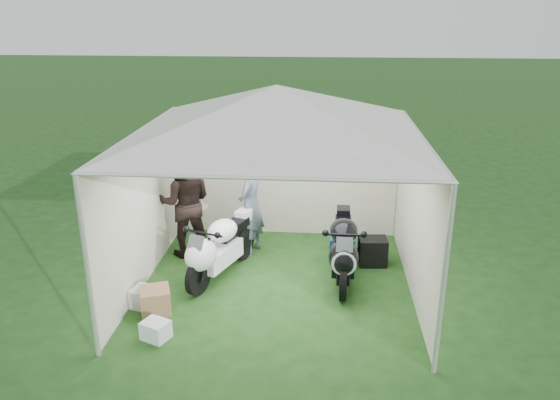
# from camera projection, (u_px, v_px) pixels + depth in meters

# --- Properties ---
(ground) EXTENTS (80.00, 80.00, 0.00)m
(ground) POSITION_uv_depth(u_px,v_px,m) (277.00, 283.00, 8.34)
(ground) COLOR #193B13
(ground) RESTS_ON ground
(canopy_tent) EXTENTS (5.66, 5.66, 3.00)m
(canopy_tent) POSITION_uv_depth(u_px,v_px,m) (277.00, 115.00, 7.51)
(canopy_tent) COLOR silver
(canopy_tent) RESTS_ON ground
(motorcycle_white) EXTENTS (0.91, 1.81, 0.93)m
(motorcycle_white) POSITION_uv_depth(u_px,v_px,m) (218.00, 247.00, 8.34)
(motorcycle_white) COLOR black
(motorcycle_white) RESTS_ON ground
(motorcycle_black) EXTENTS (0.46, 1.95, 0.96)m
(motorcycle_black) POSITION_uv_depth(u_px,v_px,m) (343.00, 248.00, 8.26)
(motorcycle_black) COLOR black
(motorcycle_black) RESTS_ON ground
(paddock_stand) EXTENTS (0.42, 0.27, 0.31)m
(paddock_stand) POSITION_uv_depth(u_px,v_px,m) (342.00, 247.00, 9.22)
(paddock_stand) COLOR blue
(paddock_stand) RESTS_ON ground
(person_dark_jacket) EXTENTS (1.01, 0.84, 1.86)m
(person_dark_jacket) POSITION_uv_depth(u_px,v_px,m) (186.00, 202.00, 9.02)
(person_dark_jacket) COLOR black
(person_dark_jacket) RESTS_ON ground
(person_blue_jacket) EXTENTS (0.56, 0.70, 1.69)m
(person_blue_jacket) POSITION_uv_depth(u_px,v_px,m) (251.00, 206.00, 9.13)
(person_blue_jacket) COLOR slate
(person_blue_jacket) RESTS_ON ground
(equipment_box) EXTENTS (0.47, 0.39, 0.45)m
(equipment_box) POSITION_uv_depth(u_px,v_px,m) (372.00, 251.00, 8.89)
(equipment_box) COLOR black
(equipment_box) RESTS_ON ground
(crate_0) EXTENTS (0.48, 0.42, 0.28)m
(crate_0) POSITION_uv_depth(u_px,v_px,m) (147.00, 298.00, 7.64)
(crate_0) COLOR #B8BCC1
(crate_0) RESTS_ON ground
(crate_1) EXTENTS (0.51, 0.51, 0.35)m
(crate_1) POSITION_uv_depth(u_px,v_px,m) (155.00, 301.00, 7.49)
(crate_1) COLOR #8C6848
(crate_1) RESTS_ON ground
(crate_2) EXTENTS (0.41, 0.38, 0.24)m
(crate_2) POSITION_uv_depth(u_px,v_px,m) (156.00, 330.00, 6.91)
(crate_2) COLOR silver
(crate_2) RESTS_ON ground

